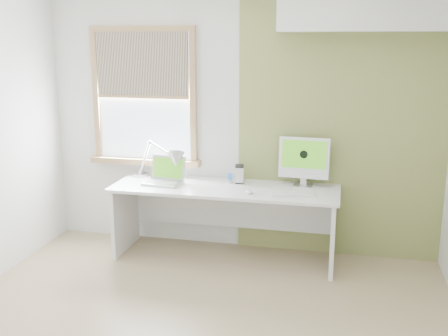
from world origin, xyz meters
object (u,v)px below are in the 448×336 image
(desk_lamp, at_px, (169,161))
(laptop, at_px, (165,177))
(imac, at_px, (304,159))
(desk, at_px, (226,204))
(external_drive, at_px, (239,174))

(desk_lamp, xyz_separation_m, laptop, (-0.02, -0.08, -0.14))
(desk_lamp, xyz_separation_m, imac, (1.34, 0.11, 0.06))
(desk, distance_m, imac, 0.89)
(desk, relative_size, imac, 4.47)
(desk_lamp, distance_m, imac, 1.34)
(laptop, relative_size, external_drive, 2.26)
(desk_lamp, relative_size, external_drive, 3.76)
(desk_lamp, height_order, imac, imac)
(desk_lamp, distance_m, external_drive, 0.72)
(desk, xyz_separation_m, desk_lamp, (-0.60, 0.05, 0.40))
(laptop, relative_size, imac, 0.80)
(laptop, height_order, external_drive, laptop)
(desk_lamp, bearing_deg, desk, -4.65)
(desk, height_order, desk_lamp, desk_lamp)
(laptop, bearing_deg, external_drive, 13.81)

